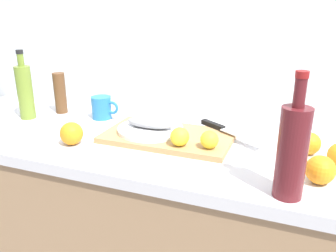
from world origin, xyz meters
TOP-DOWN VIEW (x-y plane):
  - back_wall at (0.00, 0.33)m, footprint 3.20×0.05m
  - kitchen_counter at (0.00, 0.00)m, footprint 2.00×0.60m
  - cutting_board at (0.03, 0.03)m, footprint 0.46×0.27m
  - white_plate at (-0.04, 0.03)m, footprint 0.24×0.24m
  - fish_fillet at (-0.04, 0.03)m, footprint 0.18×0.08m
  - chef_knife at (0.21, 0.13)m, footprint 0.26×0.18m
  - lemon_0 at (0.20, -0.05)m, footprint 0.06×0.06m
  - lemon_1 at (0.11, -0.06)m, footprint 0.06×0.06m
  - olive_oil_bottle at (-0.62, 0.04)m, footprint 0.06×0.06m
  - wine_bottle at (0.46, -0.23)m, footprint 0.07×0.07m
  - coffee_mug_0 at (-0.32, 0.15)m, footprint 0.12×0.08m
  - orange_1 at (0.51, 0.07)m, footprint 0.07×0.07m
  - orange_2 at (0.54, -0.13)m, footprint 0.08×0.08m
  - orange_3 at (-0.26, -0.14)m, footprint 0.08×0.08m
  - pepper_mill at (-0.53, 0.15)m, footprint 0.05×0.05m

SIDE VIEW (x-z plane):
  - kitchen_counter at x=0.00m, z-range 0.00..0.90m
  - cutting_board at x=0.03m, z-range 0.90..0.92m
  - white_plate at x=-0.04m, z-range 0.92..0.93m
  - chef_knife at x=0.21m, z-range 0.92..0.94m
  - orange_1 at x=0.51m, z-range 0.90..0.97m
  - orange_2 at x=0.54m, z-range 0.90..0.98m
  - orange_3 at x=-0.26m, z-range 0.90..0.98m
  - coffee_mug_0 at x=-0.32m, z-range 0.90..1.00m
  - lemon_0 at x=0.20m, z-range 0.92..0.98m
  - lemon_1 at x=0.11m, z-range 0.92..0.98m
  - fish_fillet at x=-0.04m, z-range 0.94..0.97m
  - pepper_mill at x=-0.53m, z-range 0.90..1.08m
  - olive_oil_bottle at x=-0.62m, z-range 0.87..1.16m
  - wine_bottle at x=0.46m, z-range 0.87..1.19m
  - back_wall at x=0.00m, z-range 0.00..2.50m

